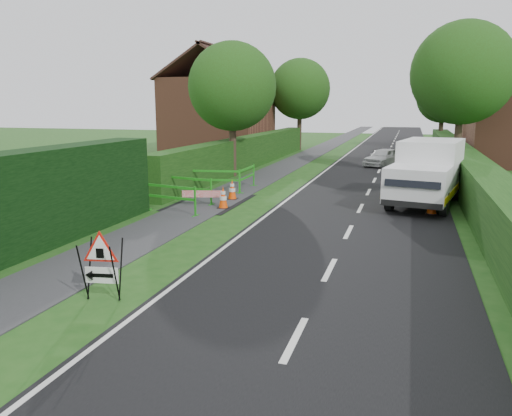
{
  "coord_description": "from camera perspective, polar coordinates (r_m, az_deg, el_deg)",
  "views": [
    {
      "loc": [
        4.04,
        -6.06,
        3.6
      ],
      "look_at": [
        0.72,
        4.73,
        1.26
      ],
      "focal_mm": 35.0,
      "sensor_mm": 36.0,
      "label": 1
    }
  ],
  "objects": [
    {
      "name": "ground",
      "position": [
        8.12,
        -15.36,
        -15.06
      ],
      "size": [
        120.0,
        120.0,
        0.0
      ],
      "primitive_type": "plane",
      "color": "#1C4A15",
      "rests_on": "ground"
    },
    {
      "name": "road_surface",
      "position": [
        41.24,
        14.98,
        6.32
      ],
      "size": [
        6.0,
        90.0,
        0.02
      ],
      "primitive_type": "cube",
      "color": "black",
      "rests_on": "ground"
    },
    {
      "name": "footpath",
      "position": [
        41.81,
        7.38,
        6.69
      ],
      "size": [
        2.0,
        90.0,
        0.02
      ],
      "primitive_type": "cube",
      "color": "#2D2D30",
      "rests_on": "ground"
    },
    {
      "name": "hedge_west_far",
      "position": [
        29.7,
        -0.76,
        4.75
      ],
      "size": [
        1.0,
        24.0,
        1.8
      ],
      "primitive_type": "cube",
      "color": "#14380F",
      "rests_on": "ground"
    },
    {
      "name": "hedge_east",
      "position": [
        22.48,
        23.15,
        1.55
      ],
      "size": [
        1.2,
        50.0,
        1.5
      ],
      "primitive_type": "cube",
      "color": "#14380F",
      "rests_on": "ground"
    },
    {
      "name": "house_west",
      "position": [
        38.7,
        -4.26,
        10.64
      ],
      "size": [
        7.5,
        7.4,
        7.88
      ],
      "color": "brown",
      "rests_on": "ground"
    },
    {
      "name": "house_east_b",
      "position": [
        48.72,
        26.9,
        9.64
      ],
      "size": [
        7.5,
        7.4,
        7.88
      ],
      "color": "brown",
      "rests_on": "ground"
    },
    {
      "name": "tree_nw",
      "position": [
        25.58,
        -2.74,
        13.68
      ],
      "size": [
        4.4,
        4.4,
        6.7
      ],
      "color": "#2D2116",
      "rests_on": "ground"
    },
    {
      "name": "tree_ne",
      "position": [
        28.2,
        22.58,
        14.05
      ],
      "size": [
        5.2,
        5.2,
        7.79
      ],
      "color": "#2D2116",
      "rests_on": "ground"
    },
    {
      "name": "tree_fw",
      "position": [
        41.0,
        5.05,
        13.39
      ],
      "size": [
        4.8,
        4.8,
        7.24
      ],
      "color": "#2D2116",
      "rests_on": "ground"
    },
    {
      "name": "tree_fe",
      "position": [
        44.12,
        20.61,
        11.79
      ],
      "size": [
        4.2,
        4.2,
        6.33
      ],
      "color": "#2D2116",
      "rests_on": "ground"
    },
    {
      "name": "triangle_sign",
      "position": [
        9.66,
        -17.51,
        -5.76
      ],
      "size": [
        0.9,
        0.9,
        1.14
      ],
      "rotation": [
        0.0,
        0.0,
        0.18
      ],
      "color": "black",
      "rests_on": "ground"
    },
    {
      "name": "works_van",
      "position": [
        19.22,
        18.98,
        4.0
      ],
      "size": [
        2.9,
        5.37,
        2.32
      ],
      "rotation": [
        0.0,
        0.0,
        -0.19
      ],
      "color": "silver",
      "rests_on": "ground"
    },
    {
      "name": "traffic_cone_0",
      "position": [
        17.67,
        19.48,
        0.57
      ],
      "size": [
        0.38,
        0.38,
        0.79
      ],
      "color": "black",
      "rests_on": "ground"
    },
    {
      "name": "traffic_cone_1",
      "position": [
        19.94,
        20.36,
        1.72
      ],
      "size": [
        0.38,
        0.38,
        0.79
      ],
      "color": "black",
      "rests_on": "ground"
    },
    {
      "name": "traffic_cone_2",
      "position": [
        21.82,
        20.1,
        2.54
      ],
      "size": [
        0.38,
        0.38,
        0.79
      ],
      "color": "black",
      "rests_on": "ground"
    },
    {
      "name": "traffic_cone_3",
      "position": [
        17.62,
        -3.78,
        1.19
      ],
      "size": [
        0.38,
        0.38,
        0.79
      ],
      "color": "black",
      "rests_on": "ground"
    },
    {
      "name": "traffic_cone_4",
      "position": [
        19.29,
        -2.74,
        2.13
      ],
      "size": [
        0.38,
        0.38,
        0.79
      ],
      "color": "black",
      "rests_on": "ground"
    },
    {
      "name": "ped_barrier_0",
      "position": [
        16.97,
        -9.74,
        1.46
      ],
      "size": [
        2.09,
        0.75,
        1.0
      ],
      "rotation": [
        0.0,
        0.0,
        -0.2
      ],
      "color": "#1E8A19",
      "rests_on": "ground"
    },
    {
      "name": "ped_barrier_1",
      "position": [
        18.74,
        -7.72,
        2.49
      ],
      "size": [
        2.09,
        0.75,
        1.0
      ],
      "rotation": [
        0.0,
        0.0,
        -0.2
      ],
      "color": "#1E8A19",
      "rests_on": "ground"
    },
    {
      "name": "ped_barrier_2",
      "position": [
        20.72,
        -4.65,
        3.43
      ],
      "size": [
        2.09,
        0.7,
        1.0
      ],
      "rotation": [
        0.0,
        0.0,
        0.17
      ],
      "color": "#1E8A19",
      "rests_on": "ground"
    },
    {
      "name": "ped_barrier_3",
      "position": [
        21.5,
        -1.03,
        3.77
      ],
      "size": [
        0.37,
        2.06,
        1.0
      ],
      "rotation": [
        0.0,
        0.0,
        1.58
      ],
      "color": "#1E8A19",
      "rests_on": "ground"
    },
    {
      "name": "redwhite_plank",
      "position": [
        18.17,
        -6.07,
        0.21
      ],
      "size": [
        1.45,
        0.45,
        0.25
      ],
      "primitive_type": "cube",
      "rotation": [
        0.0,
        0.0,
        0.28
      ],
      "color": "red",
      "rests_on": "ground"
    },
    {
      "name": "hatchback_car",
      "position": [
        30.81,
        14.33,
        5.65
      ],
      "size": [
        2.45,
        3.41,
        1.08
      ],
      "primitive_type": "imported",
      "rotation": [
        0.0,
        0.0,
        -0.42
      ],
      "color": "white",
      "rests_on": "ground"
    }
  ]
}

